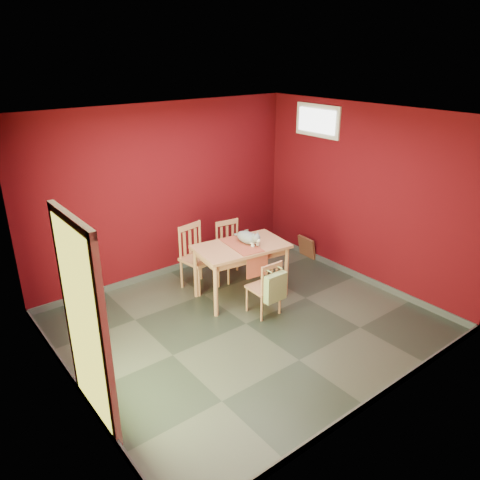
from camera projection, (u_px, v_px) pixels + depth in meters
ground at (246, 324)px, 6.24m from camera, size 4.50×4.50×0.00m
room_shell at (246, 320)px, 6.22m from camera, size 4.50×4.50×4.50m
doorway at (83, 319)px, 4.25m from camera, size 0.06×1.01×2.13m
window at (317, 121)px, 7.34m from camera, size 0.05×0.90×0.50m
outlet_plate at (246, 233)px, 8.48m from camera, size 0.08×0.02×0.12m
dining_table at (241, 252)px, 6.68m from camera, size 1.38×0.92×0.81m
table_runner at (246, 252)px, 6.58m from camera, size 0.44×0.76×0.36m
chair_far_left at (197, 256)px, 7.03m from camera, size 0.53×0.53×0.99m
chair_far_right at (232, 249)px, 7.37m from camera, size 0.48×0.48×0.91m
chair_near at (265, 287)px, 6.33m from camera, size 0.38×0.38×0.80m
tote_bag at (275, 287)px, 6.14m from camera, size 0.33×0.19×0.45m
cat at (247, 235)px, 6.69m from camera, size 0.44×0.51×0.23m
picture_frame at (307, 247)px, 8.17m from camera, size 0.14×0.37×0.37m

